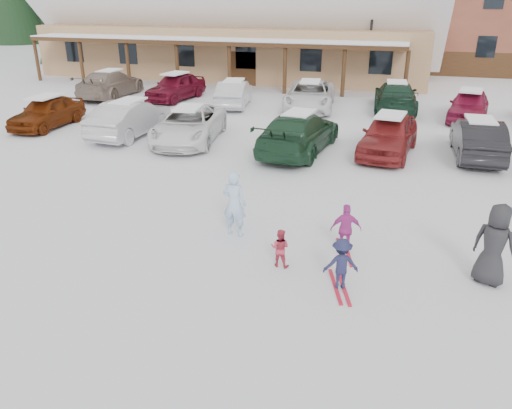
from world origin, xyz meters
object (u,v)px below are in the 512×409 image
(lamp_post, at_px, (371,34))
(parked_car_2, at_px, (189,125))
(parked_car_5, at_px, (478,139))
(parked_car_10, at_px, (310,95))
(parked_car_12, at_px, (469,105))
(parked_car_3, at_px, (299,132))
(toddler_red, at_px, (280,248))
(adult_skier, at_px, (234,204))
(parked_car_0, at_px, (47,112))
(parked_car_4, at_px, (389,135))
(parked_car_7, at_px, (111,84))
(parked_car_9, at_px, (234,93))
(child_navy, at_px, (341,264))
(parked_car_8, at_px, (176,87))
(bystander_dark, at_px, (494,245))
(parked_car_1, at_px, (130,118))
(day_lodge, at_px, (237,20))
(parked_car_11, at_px, (396,97))
(child_magenta, at_px, (346,229))

(lamp_post, distance_m, parked_car_2, 16.81)
(parked_car_5, distance_m, parked_car_10, 10.18)
(parked_car_10, xyz_separation_m, parked_car_12, (7.96, -0.31, -0.01))
(parked_car_3, bearing_deg, toddler_red, 105.42)
(adult_skier, relative_size, parked_car_5, 0.39)
(parked_car_0, height_order, parked_car_4, parked_car_4)
(parked_car_3, distance_m, parked_car_4, 3.47)
(parked_car_7, distance_m, parked_car_9, 8.01)
(lamp_post, bearing_deg, parked_car_0, -131.87)
(child_navy, xyz_separation_m, parked_car_0, (-14.93, 10.11, 0.14))
(parked_car_8, relative_size, parked_car_10, 0.83)
(parked_car_8, bearing_deg, bystander_dark, -38.98)
(parked_car_10, distance_m, parked_car_12, 7.96)
(adult_skier, bearing_deg, parked_car_8, -55.91)
(parked_car_5, bearing_deg, parked_car_1, 2.07)
(day_lodge, relative_size, parked_car_10, 5.39)
(parked_car_4, height_order, parked_car_11, parked_car_4)
(child_magenta, xyz_separation_m, parked_car_5, (3.87, 9.05, 0.10))
(child_magenta, xyz_separation_m, parked_car_9, (-7.94, 15.31, 0.08))
(parked_car_4, xyz_separation_m, parked_car_10, (-4.42, 7.18, -0.02))
(parked_car_1, xyz_separation_m, parked_car_5, (14.22, 0.85, -0.04))
(parked_car_2, distance_m, parked_car_3, 4.74)
(parked_car_0, bearing_deg, parked_car_1, -4.25)
(parked_car_3, relative_size, parked_car_5, 1.21)
(parked_car_0, xyz_separation_m, parked_car_7, (-1.10, 7.34, 0.07))
(bystander_dark, bearing_deg, parked_car_5, -66.86)
(bystander_dark, relative_size, parked_car_12, 0.42)
(parked_car_10, bearing_deg, parked_car_7, 173.91)
(parked_car_0, relative_size, parked_car_8, 0.93)
(child_navy, distance_m, parked_car_8, 21.38)
(parked_car_8, bearing_deg, day_lodge, 97.59)
(parked_car_2, height_order, parked_car_10, parked_car_10)
(child_navy, xyz_separation_m, parked_car_11, (0.54, 18.12, 0.19))
(lamp_post, xyz_separation_m, parked_car_12, (5.55, -8.08, -2.62))
(toddler_red, xyz_separation_m, child_navy, (1.46, -0.56, 0.12))
(bystander_dark, height_order, parked_car_12, bystander_dark)
(lamp_post, relative_size, parked_car_0, 1.41)
(parked_car_7, relative_size, parked_car_12, 1.24)
(parked_car_0, height_order, parked_car_2, parked_car_2)
(child_navy, height_order, parked_car_0, parked_car_0)
(day_lodge, height_order, parked_car_7, day_lodge)
(parked_car_1, height_order, parked_car_11, parked_car_1)
(day_lodge, relative_size, parked_car_2, 5.61)
(parked_car_9, bearing_deg, parked_car_8, -21.65)
(toddler_red, distance_m, parked_car_4, 9.82)
(day_lodge, xyz_separation_m, parked_car_2, (4.02, -18.89, -3.22))
(parked_car_1, bearing_deg, parked_car_7, -51.88)
(child_magenta, bearing_deg, parked_car_0, -43.54)
(parked_car_3, relative_size, parked_car_12, 1.24)
(parked_car_3, distance_m, parked_car_5, 6.76)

